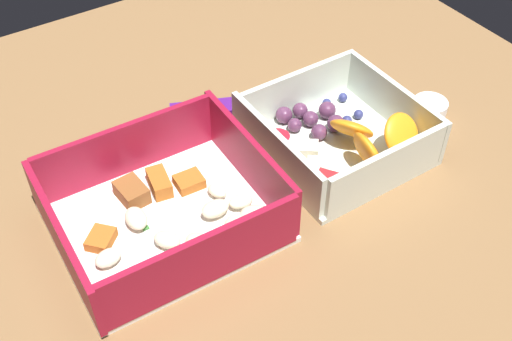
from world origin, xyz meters
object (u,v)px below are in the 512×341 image
object	(u,v)px
candy_bar	(203,111)
fruit_bowl	(339,137)
pasta_container	(166,211)
paper_cup_liner	(429,110)

from	to	relation	value
candy_bar	fruit_bowl	bearing A→B (deg)	-55.80
pasta_container	fruit_bowl	bearing A→B (deg)	0.13
pasta_container	paper_cup_liner	world-z (taller)	pasta_container
pasta_container	fruit_bowl	distance (cm)	19.54
fruit_bowl	candy_bar	size ratio (longest dim) A/B	2.20
pasta_container	paper_cup_liner	xyz separation A→B (cm)	(31.34, -1.60, -0.88)
pasta_container	paper_cup_liner	bearing A→B (deg)	-1.16
pasta_container	candy_bar	bearing A→B (deg)	50.48
candy_bar	paper_cup_liner	xyz separation A→B (cm)	(20.55, -13.90, 0.47)
fruit_bowl	paper_cup_liner	bearing A→B (deg)	-5.05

